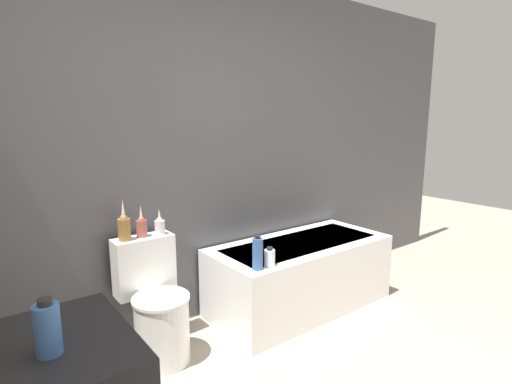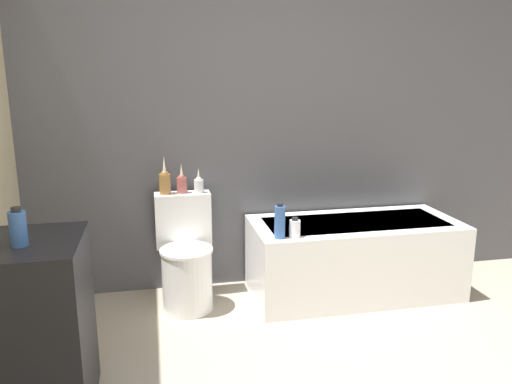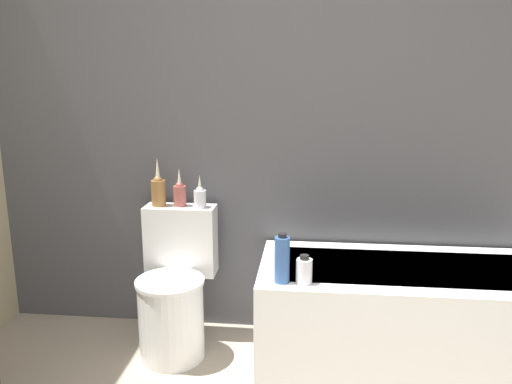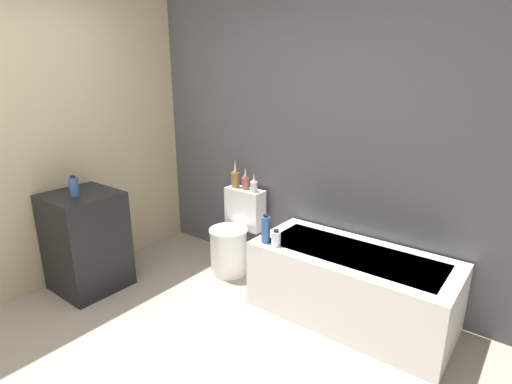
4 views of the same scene
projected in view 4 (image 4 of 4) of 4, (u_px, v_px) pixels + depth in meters
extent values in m
cube|color=#4C4C51|center=(295.00, 136.00, 3.51)|extent=(6.40, 0.06, 2.60)
cube|color=tan|center=(66.00, 136.00, 3.48)|extent=(0.06, 6.40, 2.60)
cube|color=white|center=(351.00, 285.00, 3.05)|extent=(1.50, 0.68, 0.55)
cube|color=#B7BCC6|center=(353.00, 253.00, 2.97)|extent=(1.30, 0.48, 0.01)
cylinder|color=white|center=(229.00, 252.00, 3.77)|extent=(0.34, 0.34, 0.42)
cylinder|color=white|center=(228.00, 230.00, 3.70)|extent=(0.36, 0.36, 0.02)
cube|color=white|center=(245.00, 208.00, 3.85)|extent=(0.39, 0.16, 0.39)
cube|color=black|center=(86.00, 241.00, 3.46)|extent=(0.56, 0.55, 0.86)
cylinder|color=#335999|center=(74.00, 187.00, 3.24)|extent=(0.07, 0.07, 0.15)
cylinder|color=black|center=(72.00, 177.00, 3.22)|extent=(0.04, 0.04, 0.02)
cylinder|color=olive|center=(235.00, 180.00, 3.84)|extent=(0.08, 0.08, 0.14)
sphere|color=olive|center=(235.00, 173.00, 3.82)|extent=(0.05, 0.05, 0.05)
cone|color=beige|center=(235.00, 166.00, 3.80)|extent=(0.03, 0.03, 0.13)
cylinder|color=#994C47|center=(245.00, 183.00, 3.78)|extent=(0.07, 0.07, 0.11)
sphere|color=#994C47|center=(245.00, 178.00, 3.77)|extent=(0.05, 0.05, 0.05)
cone|color=beige|center=(245.00, 172.00, 3.75)|extent=(0.02, 0.02, 0.10)
cylinder|color=silver|center=(254.00, 187.00, 3.70)|extent=(0.07, 0.07, 0.09)
sphere|color=silver|center=(254.00, 182.00, 3.69)|extent=(0.04, 0.04, 0.04)
cone|color=beige|center=(254.00, 177.00, 3.68)|extent=(0.02, 0.02, 0.09)
cylinder|color=#335999|center=(266.00, 230.00, 3.12)|extent=(0.07, 0.07, 0.21)
cylinder|color=black|center=(266.00, 216.00, 3.09)|extent=(0.04, 0.04, 0.02)
cylinder|color=silver|center=(276.00, 239.00, 3.08)|extent=(0.07, 0.07, 0.11)
cylinder|color=black|center=(276.00, 231.00, 3.06)|extent=(0.04, 0.04, 0.02)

